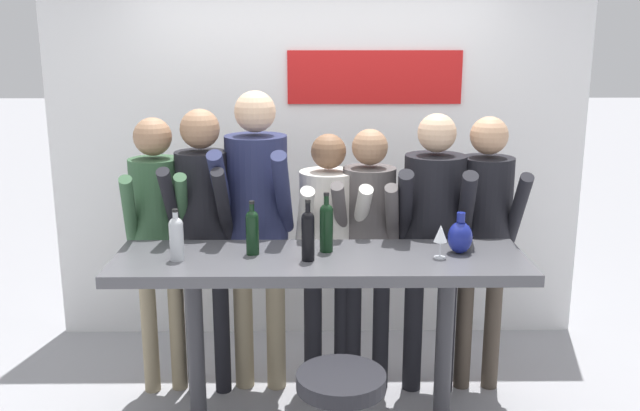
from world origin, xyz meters
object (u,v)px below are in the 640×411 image
wine_glass_0 (441,235)px  wine_bottle_3 (308,233)px  person_center_left (257,209)px  person_center (329,235)px  person_far_left (157,224)px  tasting_table (320,287)px  decorative_vase (460,237)px  person_center_right (368,231)px  person_right (433,225)px  person_left (203,219)px  wine_bottle_1 (176,236)px  person_far_right (484,223)px  wine_bottle_2 (326,225)px  wine_bottle_0 (252,230)px

wine_glass_0 → wine_bottle_3: bearing=-177.3°
person_center_left → person_center: bearing=7.9°
person_far_left → wine_glass_0: (1.57, -0.56, 0.09)m
tasting_table → person_far_left: person_far_left is taller
tasting_table → decorative_vase: bearing=4.0°
person_center_left → person_center_right: (0.66, -0.00, -0.13)m
tasting_table → wine_bottle_3: bearing=-135.5°
person_center_left → person_right: (1.04, -0.05, -0.08)m
person_left → wine_bottle_1: size_ratio=6.54×
person_right → person_far_right: bearing=12.8°
wine_bottle_2 → decorative_vase: 0.70m
person_right → person_center: bearing=180.0°
tasting_table → person_center: (0.06, 0.59, 0.12)m
person_right → person_left: bearing=-172.6°
decorative_vase → tasting_table: bearing=-176.0°
wine_bottle_3 → decorative_vase: 0.81m
person_far_left → person_far_right: size_ratio=1.00×
tasting_table → person_left: (-0.68, 0.51, 0.23)m
person_far_left → wine_bottle_3: person_far_left is taller
person_center_left → decorative_vase: size_ratio=8.39×
person_center → wine_bottle_0: 0.70m
person_left → person_right: 1.35m
person_center_right → wine_glass_0: (0.32, -0.59, 0.15)m
wine_bottle_0 → wine_bottle_2: 0.39m
person_far_left → person_right: bearing=-11.3°
tasting_table → wine_bottle_1: wine_bottle_1 is taller
person_far_right → person_right: bearing=-172.6°
person_far_right → wine_bottle_2: (-0.95, -0.45, 0.12)m
person_center → wine_bottle_1: (-0.79, -0.64, 0.18)m
person_center → person_far_left: bearing=175.3°
person_far_right → wine_bottle_3: bearing=-148.1°
person_center → wine_glass_0: bearing=-56.0°
wine_bottle_1 → wine_bottle_3: size_ratio=0.84×
wine_bottle_0 → tasting_table: bearing=-7.7°
tasting_table → person_center: bearing=84.5°
wine_glass_0 → decorative_vase: (0.12, 0.08, -0.04)m
person_center_left → wine_bottle_1: size_ratio=6.90×
person_center_right → person_far_right: bearing=8.5°
wine_bottle_3 → person_far_right: bearing=30.1°
person_center_left → wine_glass_0: (0.98, -0.59, 0.01)m
person_right → person_center_left: bearing=-175.6°
wine_bottle_3 → wine_glass_0: 0.68m
person_center_right → wine_bottle_3: size_ratio=5.10×
person_far_left → wine_glass_0: person_far_left is taller
person_center → wine_bottle_0: size_ratio=5.57×
person_left → person_center_left: size_ratio=0.95×
person_far_right → person_far_left: bearing=-177.9°
person_center_left → wine_glass_0: bearing=-26.9°
decorative_vase → person_center_left: bearing=155.1°
decorative_vase → wine_bottle_0: bearing=-179.8°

